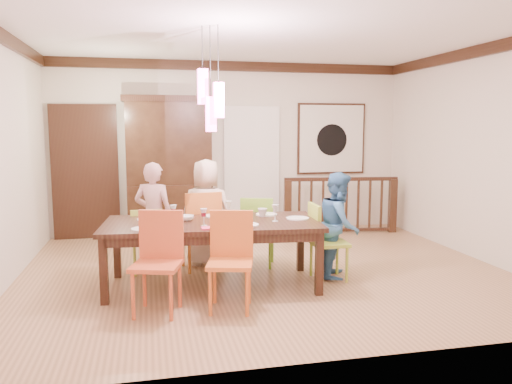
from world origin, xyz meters
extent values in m
plane|color=#8F6845|center=(0.00, 0.00, 0.00)|extent=(6.00, 6.00, 0.00)
plane|color=white|center=(0.00, 0.00, 2.90)|extent=(6.00, 6.00, 0.00)
plane|color=beige|center=(0.00, 2.50, 1.45)|extent=(6.00, 0.00, 6.00)
plane|color=beige|center=(-3.00, 0.00, 1.45)|extent=(0.00, 5.00, 5.00)
plane|color=beige|center=(3.00, 0.00, 1.45)|extent=(0.00, 5.00, 5.00)
cube|color=black|center=(-2.40, 2.45, 1.05)|extent=(1.04, 0.07, 2.24)
cube|color=silver|center=(0.35, 2.46, 1.05)|extent=(0.97, 0.05, 2.22)
cube|color=black|center=(1.80, 2.47, 1.60)|extent=(1.25, 0.04, 1.25)
cube|color=silver|center=(1.80, 2.44, 1.60)|extent=(1.18, 0.02, 1.18)
cylinder|color=black|center=(1.80, 2.43, 1.58)|extent=(0.56, 0.01, 0.56)
cube|color=#E74593|center=(-0.80, -0.40, 2.25)|extent=(0.11, 0.11, 0.38)
cylinder|color=black|center=(-0.80, -0.40, 2.67)|extent=(0.01, 0.01, 0.46)
cube|color=#E74593|center=(-0.64, -0.50, 2.10)|extent=(0.11, 0.11, 0.38)
cylinder|color=black|center=(-0.64, -0.50, 2.59)|extent=(0.01, 0.01, 0.61)
cube|color=#E74593|center=(-0.72, -0.45, 1.95)|extent=(0.11, 0.11, 0.38)
cylinder|color=black|center=(-0.72, -0.45, 2.52)|extent=(0.01, 0.01, 0.76)
cube|color=black|center=(-0.72, -0.45, 0.72)|extent=(2.50, 1.30, 0.05)
cube|color=black|center=(-1.84, 0.02, 0.35)|extent=(0.09, 0.09, 0.70)
cube|color=black|center=(0.41, 0.02, 0.35)|extent=(0.09, 0.09, 0.70)
cube|color=black|center=(-1.84, -0.92, 0.35)|extent=(0.09, 0.09, 0.70)
cube|color=black|center=(0.41, -0.92, 0.35)|extent=(0.09, 0.09, 0.70)
cube|color=black|center=(-0.72, 0.04, 0.65)|extent=(2.21, 0.23, 0.10)
cube|color=black|center=(-0.72, -0.94, 0.65)|extent=(2.21, 0.23, 0.10)
cube|color=#97AD37|center=(-1.45, 0.27, 0.40)|extent=(0.39, 0.39, 0.04)
cube|color=#97AD37|center=(-1.45, 0.27, 0.62)|extent=(0.37, 0.05, 0.41)
cylinder|color=#97AD37|center=(-1.60, 0.12, 0.19)|extent=(0.03, 0.03, 0.39)
cylinder|color=#97AD37|center=(-1.30, 0.12, 0.19)|extent=(0.03, 0.03, 0.39)
cylinder|color=#97AD37|center=(-1.60, 0.42, 0.19)|extent=(0.03, 0.03, 0.39)
cylinder|color=#97AD37|center=(-1.30, 0.42, 0.19)|extent=(0.03, 0.03, 0.39)
cube|color=#BE6324|center=(-0.78, 0.28, 0.49)|extent=(0.52, 0.52, 0.04)
cube|color=#BE6324|center=(-0.78, 0.28, 0.76)|extent=(0.46, 0.11, 0.50)
cylinder|color=#BE6324|center=(-0.97, 0.10, 0.24)|extent=(0.04, 0.04, 0.48)
cylinder|color=#BE6324|center=(-0.60, 0.10, 0.24)|extent=(0.04, 0.04, 0.48)
cylinder|color=#BE6324|center=(-0.97, 0.47, 0.24)|extent=(0.04, 0.04, 0.48)
cylinder|color=#BE6324|center=(-0.60, 0.47, 0.24)|extent=(0.04, 0.04, 0.48)
cube|color=#6AA52A|center=(-0.02, 0.27, 0.44)|extent=(0.53, 0.53, 0.04)
cube|color=#6AA52A|center=(-0.02, 0.27, 0.69)|extent=(0.40, 0.18, 0.45)
cylinder|color=#6AA52A|center=(-0.19, 0.10, 0.22)|extent=(0.04, 0.04, 0.43)
cylinder|color=#6AA52A|center=(0.15, 0.10, 0.22)|extent=(0.04, 0.04, 0.43)
cylinder|color=#6AA52A|center=(-0.19, 0.44, 0.22)|extent=(0.04, 0.04, 0.43)
cylinder|color=#6AA52A|center=(0.15, 0.44, 0.22)|extent=(0.04, 0.04, 0.43)
cube|color=#C6522B|center=(-1.36, -1.19, 0.48)|extent=(0.56, 0.56, 0.04)
cube|color=#C6522B|center=(-1.36, -1.19, 0.75)|extent=(0.44, 0.17, 0.49)
cylinder|color=#C6522B|center=(-1.54, -1.37, 0.23)|extent=(0.04, 0.04, 0.47)
cylinder|color=#C6522B|center=(-1.17, -1.37, 0.23)|extent=(0.04, 0.04, 0.47)
cylinder|color=#C6522B|center=(-1.54, -1.01, 0.23)|extent=(0.04, 0.04, 0.47)
cylinder|color=#C6522B|center=(-1.17, -1.01, 0.23)|extent=(0.04, 0.04, 0.47)
cube|color=#CD6025|center=(-0.64, -1.24, 0.47)|extent=(0.53, 0.53, 0.04)
cube|color=#CD6025|center=(-0.64, -1.24, 0.73)|extent=(0.44, 0.15, 0.48)
cylinder|color=#CD6025|center=(-0.82, -1.42, 0.23)|extent=(0.04, 0.04, 0.46)
cylinder|color=#CD6025|center=(-0.46, -1.42, 0.23)|extent=(0.04, 0.04, 0.46)
cylinder|color=#CD6025|center=(-0.82, -1.06, 0.23)|extent=(0.04, 0.04, 0.46)
cylinder|color=#CD6025|center=(-0.46, -1.06, 0.23)|extent=(0.04, 0.04, 0.46)
cube|color=#9DBB36|center=(0.67, -0.50, 0.44)|extent=(0.43, 0.43, 0.04)
cube|color=#9DBB36|center=(0.67, -0.50, 0.69)|extent=(0.05, 0.41, 0.45)
cylinder|color=#9DBB36|center=(0.50, -0.67, 0.22)|extent=(0.04, 0.04, 0.43)
cylinder|color=#9DBB36|center=(0.84, -0.67, 0.22)|extent=(0.04, 0.04, 0.43)
cylinder|color=#9DBB36|center=(0.50, -0.33, 0.22)|extent=(0.04, 0.04, 0.43)
cylinder|color=#9DBB36|center=(0.84, -0.33, 0.22)|extent=(0.04, 0.04, 0.43)
cube|color=black|center=(-1.07, 2.28, 0.44)|extent=(1.36, 0.44, 0.88)
cube|color=black|center=(-1.07, 2.30, 1.56)|extent=(1.36, 0.40, 1.36)
cube|color=black|center=(-1.07, 2.49, 1.56)|extent=(1.17, 0.02, 1.17)
cube|color=black|center=(-1.07, 2.30, 2.26)|extent=(1.46, 0.44, 0.10)
cube|color=black|center=(0.88, 1.95, 0.46)|extent=(0.13, 0.13, 0.92)
cube|color=black|center=(2.71, 1.95, 0.46)|extent=(0.13, 0.13, 0.92)
cube|color=black|center=(1.80, 1.95, 0.93)|extent=(1.95, 0.33, 0.06)
cube|color=black|center=(1.80, 1.95, 0.05)|extent=(1.82, 0.30, 0.05)
imported|color=beige|center=(-1.35, 0.36, 0.69)|extent=(0.59, 0.50, 1.38)
imported|color=beige|center=(-0.68, 0.44, 0.70)|extent=(0.79, 0.65, 1.40)
imported|color=teal|center=(0.84, -0.40, 0.64)|extent=(0.70, 0.76, 1.28)
imported|color=gold|center=(-0.47, -0.49, 0.79)|extent=(0.38, 0.38, 0.08)
imported|color=white|center=(-1.01, -0.35, 0.78)|extent=(0.26, 0.26, 0.06)
imported|color=silver|center=(-1.27, -0.61, 0.80)|extent=(0.15, 0.15, 0.11)
imported|color=silver|center=(-0.09, -0.28, 0.80)|extent=(0.14, 0.14, 0.10)
cylinder|color=white|center=(-1.42, -0.19, 0.76)|extent=(0.26, 0.26, 0.01)
cylinder|color=white|center=(-0.64, -0.14, 0.76)|extent=(0.26, 0.26, 0.01)
cylinder|color=white|center=(-0.02, -0.17, 0.76)|extent=(0.26, 0.26, 0.01)
cylinder|color=white|center=(-1.47, -0.75, 0.76)|extent=(0.26, 0.26, 0.01)
cylinder|color=white|center=(-0.38, -0.76, 0.76)|extent=(0.26, 0.26, 0.01)
cylinder|color=white|center=(0.28, -0.50, 0.76)|extent=(0.26, 0.26, 0.01)
cube|color=#D83359|center=(-0.79, -0.85, 0.76)|extent=(0.18, 0.14, 0.01)
camera|label=1|loc=(-1.41, -5.98, 1.82)|focal=35.00mm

